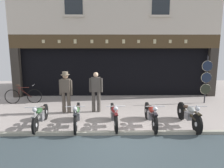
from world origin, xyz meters
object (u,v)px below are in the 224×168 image
at_px(salesman_left, 66,90).
at_px(shopkeeper_center, 96,90).
at_px(tyre_sign_pole, 206,78).
at_px(leaning_bicycle, 23,96).
at_px(motorcycle_center, 114,115).
at_px(motorcycle_center_left, 77,115).
at_px(motorcycle_center_right, 151,114).
at_px(advert_board_far, 57,67).
at_px(advert_board_near, 80,64).
at_px(motorcycle_right, 189,115).
at_px(motorcycle_left, 40,115).

xyz_separation_m(salesman_left, shopkeeper_center, (1.25, 0.08, -0.03)).
bearing_deg(tyre_sign_pole, leaning_bicycle, 179.13).
distance_m(shopkeeper_center, tyre_sign_pole, 5.37).
xyz_separation_m(motorcycle_center, salesman_left, (-1.96, 1.58, 0.55)).
height_order(motorcycle_center_left, motorcycle_center_right, motorcycle_center_left).
distance_m(motorcycle_center, leaning_bicycle, 5.29).
height_order(motorcycle_center, leaning_bicycle, same).
bearing_deg(motorcycle_center_right, leaning_bicycle, -29.02).
bearing_deg(leaning_bicycle, shopkeeper_center, 63.45).
distance_m(motorcycle_center_right, advert_board_far, 6.37).
height_order(advert_board_near, advert_board_far, advert_board_near).
height_order(tyre_sign_pole, advert_board_near, tyre_sign_pole).
bearing_deg(tyre_sign_pole, motorcycle_center_right, -137.58).
relative_size(motorcycle_center, advert_board_far, 2.00).
bearing_deg(motorcycle_center_left, advert_board_near, -88.11).
distance_m(motorcycle_center_left, leaning_bicycle, 4.30).
relative_size(motorcycle_center, advert_board_near, 1.76).
height_order(motorcycle_right, shopkeeper_center, shopkeeper_center).
relative_size(shopkeeper_center, tyre_sign_pole, 0.74).
bearing_deg(shopkeeper_center, motorcycle_center_left, 70.24).
height_order(motorcycle_left, advert_board_near, advert_board_near).
xyz_separation_m(motorcycle_right, salesman_left, (-4.58, 1.65, 0.54)).
relative_size(motorcycle_center_left, motorcycle_right, 0.98).
xyz_separation_m(motorcycle_left, salesman_left, (0.63, 1.54, 0.56)).
relative_size(motorcycle_left, advert_board_near, 1.79).
bearing_deg(motorcycle_center, shopkeeper_center, -70.91).
xyz_separation_m(salesman_left, tyre_sign_pole, (6.46, 1.34, 0.26)).
distance_m(motorcycle_center_left, motorcycle_center, 1.30).
bearing_deg(motorcycle_right, tyre_sign_pole, -124.41).
distance_m(motorcycle_center_right, motorcycle_right, 1.33).
xyz_separation_m(motorcycle_left, shopkeeper_center, (1.88, 1.62, 0.54)).
xyz_separation_m(motorcycle_left, advert_board_near, (0.87, 4.57, 1.32)).
bearing_deg(advert_board_near, motorcycle_left, -100.79).
height_order(tyre_sign_pole, leaning_bicycle, tyre_sign_pole).
height_order(motorcycle_left, salesman_left, salesman_left).
bearing_deg(motorcycle_right, motorcycle_center_left, -3.13).
xyz_separation_m(tyre_sign_pole, advert_board_near, (-6.22, 1.68, 0.50)).
bearing_deg(advert_board_far, motorcycle_right, -39.98).
xyz_separation_m(salesman_left, leaning_bicycle, (-2.35, 1.48, -0.60)).
distance_m(motorcycle_left, salesman_left, 1.76).
bearing_deg(motorcycle_left, motorcycle_center_left, 175.83).
height_order(motorcycle_center, motorcycle_center_right, same).
relative_size(motorcycle_left, motorcycle_center, 1.01).
xyz_separation_m(motorcycle_center_left, advert_board_far, (-1.65, 4.61, 1.15)).
distance_m(tyre_sign_pole, advert_board_near, 6.46).
xyz_separation_m(motorcycle_center_right, advert_board_far, (-4.24, 4.61, 1.15)).
relative_size(salesman_left, leaning_bicycle, 1.00).
relative_size(salesman_left, advert_board_near, 1.55).
relative_size(motorcycle_left, motorcycle_center_left, 0.98).
relative_size(motorcycle_center_right, salesman_left, 1.19).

